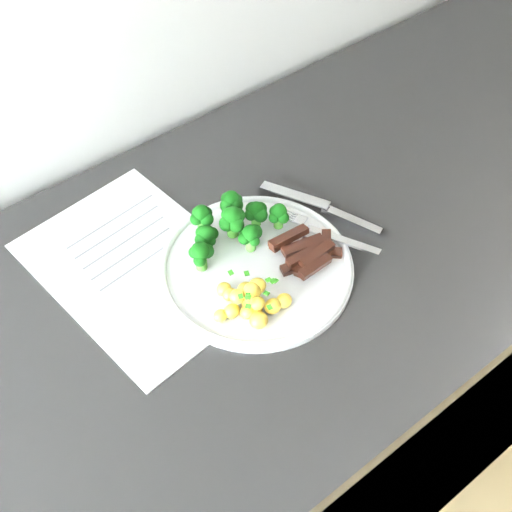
% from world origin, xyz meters
% --- Properties ---
extents(counter, '(2.43, 0.61, 0.91)m').
position_xyz_m(counter, '(0.02, 1.67, 0.46)').
color(counter, black).
rests_on(counter, ground).
extents(recipe_paper, '(0.26, 0.34, 0.00)m').
position_xyz_m(recipe_paper, '(-0.15, 1.76, 0.91)').
color(recipe_paper, white).
rests_on(recipe_paper, counter).
extents(plate, '(0.26, 0.26, 0.02)m').
position_xyz_m(plate, '(-0.02, 1.66, 0.92)').
color(plate, white).
rests_on(plate, counter).
extents(broccoli, '(0.16, 0.10, 0.06)m').
position_xyz_m(broccoli, '(-0.02, 1.72, 0.95)').
color(broccoli, '#2F6A1B').
rests_on(broccoli, plate).
extents(potatoes, '(0.10, 0.09, 0.04)m').
position_xyz_m(potatoes, '(-0.07, 1.61, 0.94)').
color(potatoes, gold).
rests_on(potatoes, plate).
extents(beef_strips, '(0.10, 0.08, 0.03)m').
position_xyz_m(beef_strips, '(0.04, 1.63, 0.93)').
color(beef_strips, black).
rests_on(beef_strips, plate).
extents(fork, '(0.07, 0.16, 0.02)m').
position_xyz_m(fork, '(0.09, 1.64, 0.93)').
color(fork, silver).
rests_on(fork, plate).
extents(knife, '(0.09, 0.18, 0.02)m').
position_xyz_m(knife, '(0.13, 1.67, 0.92)').
color(knife, silver).
rests_on(knife, plate).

